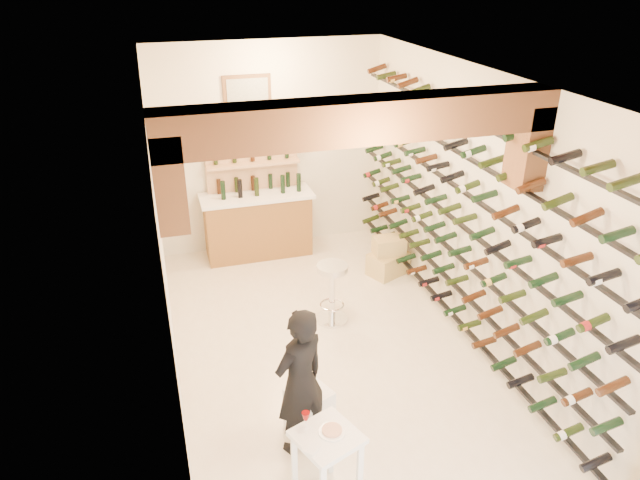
# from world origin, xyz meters

# --- Properties ---
(ground) EXTENTS (6.00, 6.00, 0.00)m
(ground) POSITION_xyz_m (0.00, 0.00, 0.00)
(ground) COLOR silver
(ground) RESTS_ON ground
(room_shell) EXTENTS (3.52, 6.02, 3.21)m
(room_shell) POSITION_xyz_m (0.00, -0.26, 2.25)
(room_shell) COLOR beige
(room_shell) RESTS_ON ground
(wine_rack) EXTENTS (0.32, 5.70, 2.56)m
(wine_rack) POSITION_xyz_m (1.53, 0.00, 1.55)
(wine_rack) COLOR black
(wine_rack) RESTS_ON ground
(back_counter) EXTENTS (1.70, 0.62, 1.29)m
(back_counter) POSITION_xyz_m (-0.30, 2.65, 0.53)
(back_counter) COLOR brown
(back_counter) RESTS_ON ground
(back_shelving) EXTENTS (1.40, 0.31, 2.73)m
(back_shelving) POSITION_xyz_m (-0.30, 2.89, 1.17)
(back_shelving) COLOR tan
(back_shelving) RESTS_ON ground
(tasting_table) EXTENTS (0.63, 0.63, 0.86)m
(tasting_table) POSITION_xyz_m (-0.64, -2.05, 0.58)
(tasting_table) COLOR white
(tasting_table) RESTS_ON ground
(white_stool) EXTENTS (0.49, 0.49, 0.47)m
(white_stool) POSITION_xyz_m (-0.56, -1.23, 0.23)
(white_stool) COLOR white
(white_stool) RESTS_ON ground
(person) EXTENTS (0.66, 0.58, 1.53)m
(person) POSITION_xyz_m (-0.70, -1.41, 0.76)
(person) COLOR black
(person) RESTS_ON ground
(chrome_barstool) EXTENTS (0.42, 0.42, 0.80)m
(chrome_barstool) POSITION_xyz_m (0.23, 0.54, 0.47)
(chrome_barstool) COLOR silver
(chrome_barstool) RESTS_ON ground
(crate_lower) EXTENTS (0.66, 0.58, 0.33)m
(crate_lower) POSITION_xyz_m (1.40, 1.48, 0.17)
(crate_lower) COLOR tan
(crate_lower) RESTS_ON ground
(crate_upper) EXTENTS (0.46, 0.33, 0.26)m
(crate_upper) POSITION_xyz_m (1.40, 1.48, 0.46)
(crate_upper) COLOR tan
(crate_upper) RESTS_ON crate_lower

